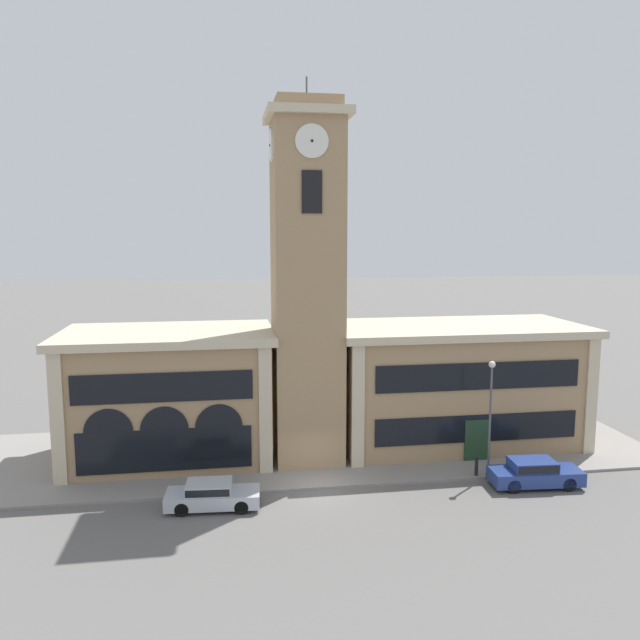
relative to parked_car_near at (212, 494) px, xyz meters
The scene contains 9 objects.
ground_plane 5.62m from the parked_car_near, 13.03° to the left, with size 300.00×300.00×0.00m, color #605E5B.
sidewalk_kerb 8.90m from the parked_car_near, 52.28° to the left, with size 41.78×11.54×0.15m.
clock_tower 12.30m from the parked_car_near, 46.14° to the left, with size 4.49×4.49×21.41m.
town_hall_left_wing 8.26m from the parked_car_near, 108.66° to the left, with size 12.07×7.74×7.56m.
town_hall_right_wing 16.93m from the parked_car_near, 25.84° to the left, with size 15.40×7.74×7.51m.
parked_car_near is the anchor object (origin of this frame).
parked_car_mid 16.58m from the parked_car_near, ahead, with size 4.80×2.04×1.45m.
street_lamp 15.28m from the parked_car_near, ahead, with size 0.36×0.36×6.23m.
bollard 14.12m from the parked_car_near, ahead, with size 0.18×0.18×1.06m.
Camera 1 is at (-4.74, -30.13, 13.11)m, focal length 35.00 mm.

